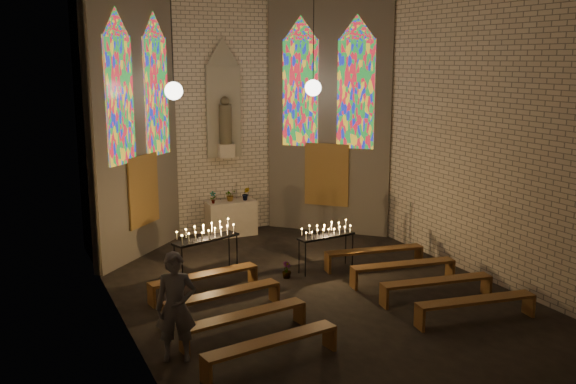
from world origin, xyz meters
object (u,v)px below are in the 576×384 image
at_px(aisle_flower_pot, 287,270).
at_px(votive_stand_right, 326,233).
at_px(visitor, 176,307).
at_px(altar, 231,218).
at_px(votive_stand_left, 206,235).

bearing_deg(aisle_flower_pot, votive_stand_right, 6.65).
bearing_deg(visitor, altar, 84.33).
relative_size(votive_stand_left, votive_stand_right, 1.12).
distance_m(altar, aisle_flower_pot, 3.99).
relative_size(aisle_flower_pot, visitor, 0.21).
bearing_deg(votive_stand_left, aisle_flower_pot, -42.37).
bearing_deg(votive_stand_left, votive_stand_right, -30.61).
height_order(aisle_flower_pot, visitor, visitor).
distance_m(altar, votive_stand_right, 4.00).
height_order(votive_stand_left, votive_stand_right, votive_stand_left).
bearing_deg(altar, votive_stand_right, -75.42).
distance_m(votive_stand_right, visitor, 5.42).
bearing_deg(aisle_flower_pot, altar, 88.53).
height_order(aisle_flower_pot, votive_stand_left, votive_stand_left).
bearing_deg(altar, visitor, -116.75).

